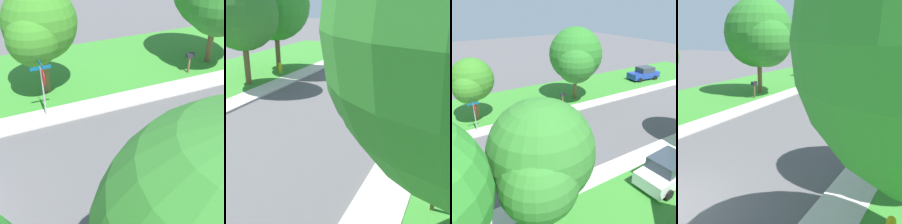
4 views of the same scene
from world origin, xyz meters
TOP-DOWN VIEW (x-y plane):
  - sidewalk_east at (4.70, 12.00)m, footprint 1.40×56.00m
  - sidewalk_west at (-4.70, 12.00)m, footprint 1.40×56.00m
  - lawn_west at (-9.40, 12.00)m, footprint 8.00×56.00m
  - car_blue_behind_trees at (-7.92, 27.79)m, footprint 2.35×4.45m
  - tree_corner_large at (-6.62, 15.50)m, footprint 5.85×5.44m
  - mailbox at (-6.02, 13.56)m, footprint 0.26×0.49m

SIDE VIEW (x-z plane):
  - lawn_west at x=-9.40m, z-range 0.00..0.08m
  - sidewalk_east at x=4.70m, z-range 0.00..0.10m
  - sidewalk_west at x=-4.70m, z-range 0.00..0.10m
  - car_blue_behind_trees at x=-7.92m, z-range -0.01..1.75m
  - mailbox at x=-6.02m, z-range 0.35..1.66m
  - tree_corner_large at x=-6.62m, z-range 0.89..8.45m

